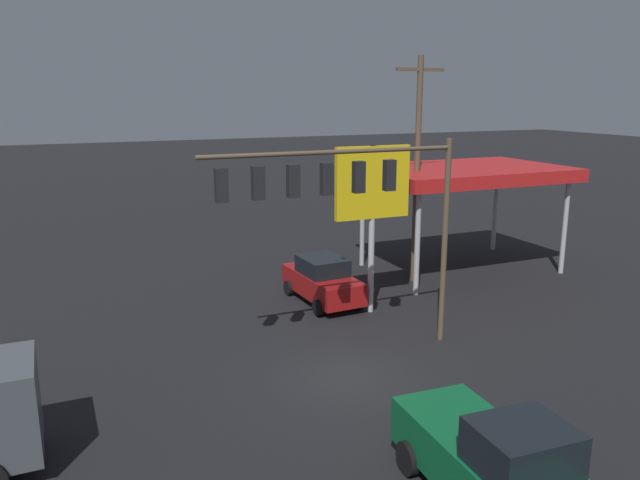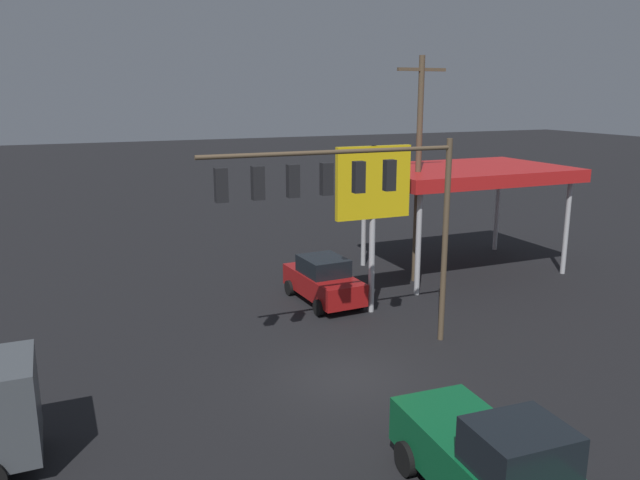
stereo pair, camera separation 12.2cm
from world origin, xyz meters
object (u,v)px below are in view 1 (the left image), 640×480
at_px(utility_pole, 417,166).
at_px(pickup_parked, 496,466).
at_px(traffic_signal_assembly, 346,192).
at_px(price_sign, 372,190).
at_px(sedan_waiting, 322,280).

relative_size(utility_pole, pickup_parked, 1.93).
bearing_deg(traffic_signal_assembly, utility_pole, -135.80).
relative_size(price_sign, sedan_waiting, 1.48).
xyz_separation_m(price_sign, sedan_waiting, (1.28, -1.87, -4.00)).
xyz_separation_m(traffic_signal_assembly, sedan_waiting, (-1.55, -5.41, -4.62)).
xyz_separation_m(traffic_signal_assembly, utility_pole, (-6.69, -6.51, -0.19)).
relative_size(price_sign, pickup_parked, 1.26).
bearing_deg(pickup_parked, sedan_waiting, 173.73).
relative_size(sedan_waiting, pickup_parked, 0.85).
height_order(traffic_signal_assembly, sedan_waiting, traffic_signal_assembly).
distance_m(traffic_signal_assembly, price_sign, 4.58).
bearing_deg(utility_pole, sedan_waiting, 12.01).
xyz_separation_m(utility_pole, sedan_waiting, (5.14, 1.09, -4.43)).
distance_m(utility_pole, pickup_parked, 17.18).
bearing_deg(pickup_parked, traffic_signal_assembly, 178.46).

